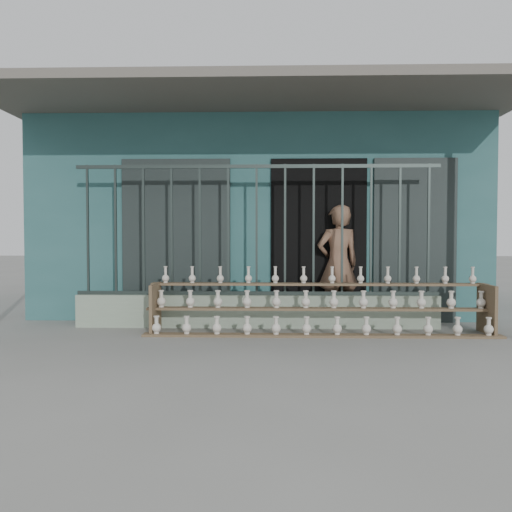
{
  "coord_description": "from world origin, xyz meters",
  "views": [
    {
      "loc": [
        0.18,
        -5.57,
        1.23
      ],
      "look_at": [
        0.0,
        1.0,
        1.0
      ],
      "focal_mm": 35.0,
      "sensor_mm": 36.0,
      "label": 1
    }
  ],
  "objects": [
    {
      "name": "ground",
      "position": [
        0.0,
        0.0,
        0.0
      ],
      "size": [
        60.0,
        60.0,
        0.0
      ],
      "primitive_type": "plane",
      "color": "slate"
    },
    {
      "name": "elderly_woman",
      "position": [
        1.17,
        1.66,
        0.86
      ],
      "size": [
        0.7,
        0.55,
        1.71
      ],
      "primitive_type": "imported",
      "rotation": [
        0.0,
        0.0,
        3.38
      ],
      "color": "brown",
      "rests_on": "ground"
    },
    {
      "name": "security_fence",
      "position": [
        -0.0,
        1.3,
        1.35
      ],
      "size": [
        5.0,
        0.04,
        1.8
      ],
      "color": "#283330",
      "rests_on": "parapet_wall"
    },
    {
      "name": "parapet_wall",
      "position": [
        0.0,
        1.3,
        0.23
      ],
      "size": [
        5.0,
        0.2,
        0.45
      ],
      "primitive_type": "cube",
      "color": "gray",
      "rests_on": "ground"
    },
    {
      "name": "shelf_rack",
      "position": [
        0.83,
        0.89,
        0.36
      ],
      "size": [
        4.5,
        0.68,
        0.85
      ],
      "color": "brown",
      "rests_on": "ground"
    },
    {
      "name": "workshop_building",
      "position": [
        0.0,
        4.23,
        1.62
      ],
      "size": [
        7.4,
        6.6,
        3.21
      ],
      "color": "#2A5959",
      "rests_on": "ground"
    }
  ]
}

